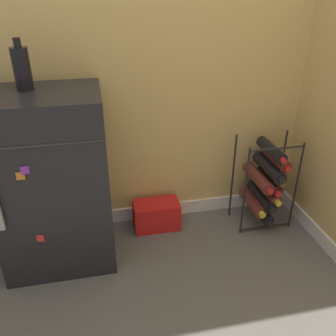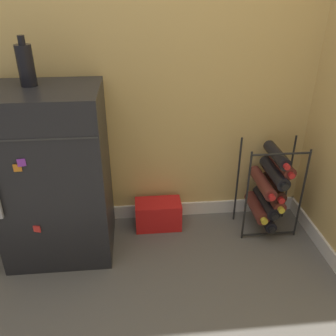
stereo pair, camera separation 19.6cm
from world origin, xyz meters
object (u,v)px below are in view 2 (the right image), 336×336
mini_fridge (54,176)px  fridge_top_bottle (26,65)px  wine_rack (269,188)px  soda_box (158,214)px

mini_fridge → fridge_top_bottle: (-0.06, 0.05, 0.57)m
mini_fridge → wine_rack: bearing=2.9°
soda_box → fridge_top_bottle: 1.13m
wine_rack → mini_fridge: bearing=-177.1°
mini_fridge → fridge_top_bottle: bearing=136.7°
wine_rack → soda_box: size_ratio=2.04×
mini_fridge → wine_rack: size_ratio=1.62×
soda_box → mini_fridge: bearing=-166.2°
fridge_top_bottle → wine_rack: bearing=0.3°
wine_rack → fridge_top_bottle: (-1.28, -0.01, 0.75)m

